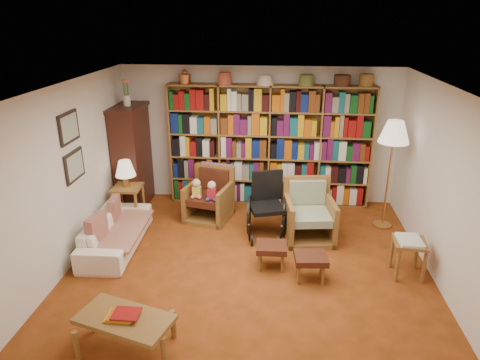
# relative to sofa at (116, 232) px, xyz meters

# --- Properties ---
(floor) EXTENTS (5.00, 5.00, 0.00)m
(floor) POSITION_rel_sofa_xyz_m (2.05, -0.44, -0.25)
(floor) COLOR #923C16
(floor) RESTS_ON ground
(ceiling) EXTENTS (5.00, 5.00, 0.00)m
(ceiling) POSITION_rel_sofa_xyz_m (2.05, -0.44, 2.25)
(ceiling) COLOR white
(ceiling) RESTS_ON wall_back
(wall_back) EXTENTS (5.00, 0.00, 5.00)m
(wall_back) POSITION_rel_sofa_xyz_m (2.05, 2.06, 1.00)
(wall_back) COLOR silver
(wall_back) RESTS_ON floor
(wall_front) EXTENTS (5.00, 0.00, 5.00)m
(wall_front) POSITION_rel_sofa_xyz_m (2.05, -2.94, 1.00)
(wall_front) COLOR silver
(wall_front) RESTS_ON floor
(wall_left) EXTENTS (0.00, 5.00, 5.00)m
(wall_left) POSITION_rel_sofa_xyz_m (-0.45, -0.44, 1.00)
(wall_left) COLOR silver
(wall_left) RESTS_ON floor
(wall_right) EXTENTS (0.00, 5.00, 5.00)m
(wall_right) POSITION_rel_sofa_xyz_m (4.55, -0.44, 1.00)
(wall_right) COLOR silver
(wall_right) RESTS_ON floor
(bookshelf) EXTENTS (3.60, 0.30, 2.42)m
(bookshelf) POSITION_rel_sofa_xyz_m (2.25, 1.88, 0.92)
(bookshelf) COLOR olive
(bookshelf) RESTS_ON floor
(curio_cabinet) EXTENTS (0.50, 0.95, 2.40)m
(curio_cabinet) POSITION_rel_sofa_xyz_m (-0.20, 1.56, 0.70)
(curio_cabinet) COLOR #3D1810
(curio_cabinet) RESTS_ON floor
(framed_pictures) EXTENTS (0.03, 0.52, 0.97)m
(framed_pictures) POSITION_rel_sofa_xyz_m (-0.43, -0.14, 1.38)
(framed_pictures) COLOR black
(framed_pictures) RESTS_ON wall_left
(sofa) EXTENTS (1.73, 0.72, 0.50)m
(sofa) POSITION_rel_sofa_xyz_m (0.00, 0.00, 0.00)
(sofa) COLOR white
(sofa) RESTS_ON floor
(sofa_throw) EXTENTS (0.76, 1.37, 0.04)m
(sofa_throw) POSITION_rel_sofa_xyz_m (0.05, 0.00, 0.05)
(sofa_throw) COLOR #C4BB8F
(sofa_throw) RESTS_ON sofa
(cushion_left) EXTENTS (0.17, 0.39, 0.37)m
(cushion_left) POSITION_rel_sofa_xyz_m (-0.13, 0.35, 0.20)
(cushion_left) COLOR maroon
(cushion_left) RESTS_ON sofa
(cushion_right) EXTENTS (0.18, 0.42, 0.41)m
(cushion_right) POSITION_rel_sofa_xyz_m (-0.13, -0.35, 0.20)
(cushion_right) COLOR maroon
(cushion_right) RESTS_ON sofa
(side_table_lamp) EXTENTS (0.48, 0.48, 0.63)m
(side_table_lamp) POSITION_rel_sofa_xyz_m (-0.10, 0.89, 0.23)
(side_table_lamp) COLOR olive
(side_table_lamp) RESTS_ON floor
(table_lamp) EXTENTS (0.34, 0.34, 0.46)m
(table_lamp) POSITION_rel_sofa_xyz_m (-0.10, 0.89, 0.69)
(table_lamp) COLOR #C4893E
(table_lamp) RESTS_ON side_table_lamp
(armchair_leather) EXTENTS (0.88, 0.90, 0.90)m
(armchair_leather) POSITION_rel_sofa_xyz_m (1.25, 1.18, 0.12)
(armchair_leather) COLOR olive
(armchair_leather) RESTS_ON floor
(armchair_sage) EXTENTS (0.85, 0.87, 0.93)m
(armchair_sage) POSITION_rel_sofa_xyz_m (2.93, 0.62, 0.11)
(armchair_sage) COLOR olive
(armchair_sage) RESTS_ON floor
(wheelchair) EXTENTS (0.62, 0.82, 1.03)m
(wheelchair) POSITION_rel_sofa_xyz_m (2.26, 0.64, 0.22)
(wheelchair) COLOR black
(wheelchair) RESTS_ON floor
(floor_lamp) EXTENTS (0.48, 0.48, 1.81)m
(floor_lamp) POSITION_rel_sofa_xyz_m (4.20, 1.07, 1.31)
(floor_lamp) COLOR #C4893E
(floor_lamp) RESTS_ON floor
(side_table_papers) EXTENTS (0.45, 0.45, 0.55)m
(side_table_papers) POSITION_rel_sofa_xyz_m (4.20, -0.38, 0.18)
(side_table_papers) COLOR olive
(side_table_papers) RESTS_ON floor
(footstool_a) EXTENTS (0.43, 0.37, 0.36)m
(footstool_a) POSITION_rel_sofa_xyz_m (2.37, -0.36, 0.04)
(footstool_a) COLOR #461F12
(footstool_a) RESTS_ON floor
(footstool_b) EXTENTS (0.46, 0.40, 0.36)m
(footstool_b) POSITION_rel_sofa_xyz_m (2.89, -0.61, 0.05)
(footstool_b) COLOR #461F12
(footstool_b) RESTS_ON floor
(coffee_table) EXTENTS (1.10, 0.77, 0.45)m
(coffee_table) POSITION_rel_sofa_xyz_m (0.88, -2.07, 0.10)
(coffee_table) COLOR olive
(coffee_table) RESTS_ON floor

